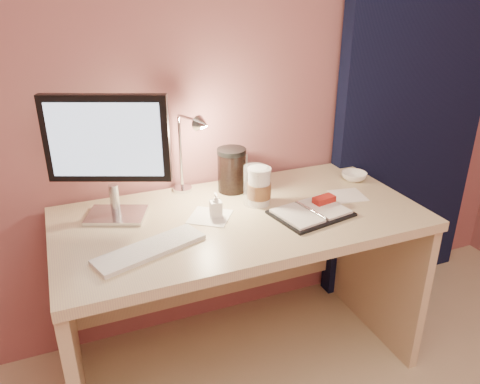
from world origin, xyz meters
name	(u,v)px	position (x,y,z in m)	size (l,w,h in m)	color
room	(401,77)	(0.95, 1.69, 1.14)	(3.50, 3.50, 3.50)	#C6B28E
desk	(234,255)	(0.00, 1.45, 0.50)	(1.40, 0.70, 0.73)	tan
monitor	(109,147)	(-0.45, 1.54, 1.01)	(0.42, 0.23, 0.47)	silver
keyboard	(150,249)	(-0.38, 1.25, 0.74)	(0.38, 0.11, 0.02)	white
planner	(312,211)	(0.26, 1.28, 0.74)	(0.32, 0.26, 0.04)	black
paper_b	(348,196)	(0.48, 1.37, 0.73)	(0.13, 0.13, 0.00)	white
paper_c	(210,217)	(-0.12, 1.41, 0.73)	(0.15, 0.15, 0.00)	white
coffee_cup	(259,187)	(0.10, 1.44, 0.80)	(0.10, 0.10, 0.15)	white
clear_cup	(255,185)	(0.09, 1.45, 0.81)	(0.09, 0.09, 0.16)	white
bowl	(354,176)	(0.60, 1.51, 0.75)	(0.11, 0.11, 0.04)	white
lotion_bottle	(216,205)	(-0.09, 1.40, 0.78)	(0.04, 0.04, 0.10)	white
dark_jar	(232,172)	(0.05, 1.61, 0.81)	(0.12, 0.12, 0.17)	black
product_box	(235,168)	(0.10, 1.69, 0.80)	(0.09, 0.07, 0.13)	beige
desk_lamp	(176,148)	(-0.18, 1.61, 0.95)	(0.14, 0.21, 0.35)	silver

